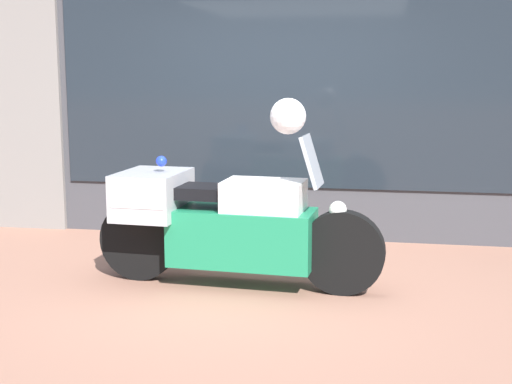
% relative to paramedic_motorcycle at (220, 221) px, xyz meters
% --- Properties ---
extents(ground_plane, '(60.00, 60.00, 0.00)m').
position_rel_paramedic_motorcycle_xyz_m(ground_plane, '(0.26, -0.06, -0.54)').
color(ground_plane, '#9E6B56').
extents(shop_building, '(6.75, 0.55, 4.13)m').
position_rel_paramedic_motorcycle_xyz_m(shop_building, '(-0.18, 1.94, 1.53)').
color(shop_building, '#424247').
rests_on(shop_building, ground).
extents(window_display, '(5.36, 0.30, 2.02)m').
position_rel_paramedic_motorcycle_xyz_m(window_display, '(0.66, 1.97, -0.06)').
color(window_display, slate).
rests_on(window_display, ground).
extents(paramedic_motorcycle, '(2.40, 0.72, 1.26)m').
position_rel_paramedic_motorcycle_xyz_m(paramedic_motorcycle, '(0.00, 0.00, 0.00)').
color(paramedic_motorcycle, black).
rests_on(paramedic_motorcycle, ground).
extents(white_helmet, '(0.28, 0.28, 0.28)m').
position_rel_paramedic_motorcycle_xyz_m(white_helmet, '(0.56, -0.04, 0.86)').
color(white_helmet, white).
rests_on(white_helmet, paramedic_motorcycle).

